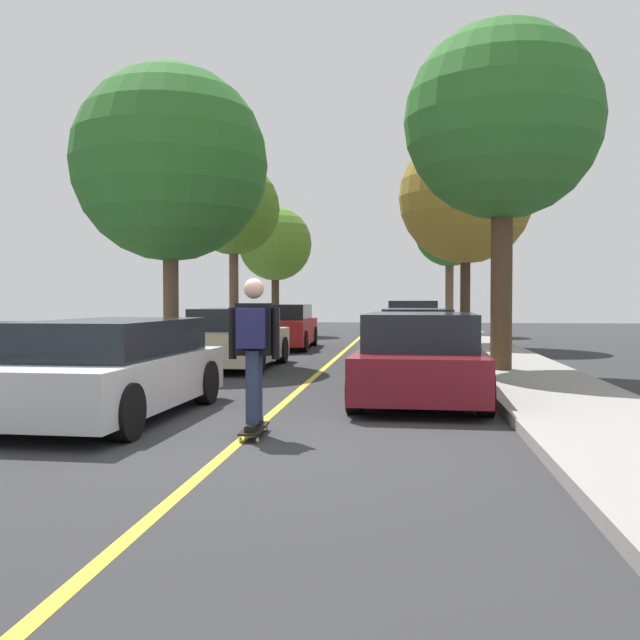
# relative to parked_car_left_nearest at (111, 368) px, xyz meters

# --- Properties ---
(ground) EXTENTS (80.00, 80.00, 0.00)m
(ground) POSITION_rel_parked_car_left_nearest_xyz_m (2.03, -1.06, -0.65)
(ground) COLOR #2D2D30
(sidewalk_right) EXTENTS (2.13, 56.00, 0.14)m
(sidewalk_right) POSITION_rel_parked_car_left_nearest_xyz_m (6.18, -1.06, -0.58)
(sidewalk_right) COLOR gray
(sidewalk_right) RESTS_ON ground
(center_line) EXTENTS (0.12, 39.20, 0.01)m
(center_line) POSITION_rel_parked_car_left_nearest_xyz_m (2.03, 2.94, -0.64)
(center_line) COLOR gold
(center_line) RESTS_ON ground
(parked_car_left_nearest) EXTENTS (2.02, 4.27, 1.28)m
(parked_car_left_nearest) POSITION_rel_parked_car_left_nearest_xyz_m (0.00, 0.00, 0.00)
(parked_car_left_nearest) COLOR #B7B7BC
(parked_car_left_nearest) RESTS_ON ground
(parked_car_left_near) EXTENTS (1.97, 4.10, 1.34)m
(parked_car_left_near) POSITION_rel_parked_car_left_nearest_xyz_m (-0.00, 6.84, 0.01)
(parked_car_left_near) COLOR #BCAD89
(parked_car_left_near) RESTS_ON ground
(parked_car_left_far) EXTENTS (2.01, 4.32, 1.39)m
(parked_car_left_far) POSITION_rel_parked_car_left_nearest_xyz_m (-0.00, 13.18, 0.04)
(parked_car_left_far) COLOR maroon
(parked_car_left_far) RESTS_ON ground
(parked_car_right_nearest) EXTENTS (2.06, 4.39, 1.34)m
(parked_car_right_nearest) POSITION_rel_parked_car_left_nearest_xyz_m (4.06, 2.15, 0.01)
(parked_car_right_nearest) COLOR maroon
(parked_car_right_nearest) RESTS_ON ground
(parked_car_right_near) EXTENTS (2.04, 4.54, 1.32)m
(parked_car_right_near) POSITION_rel_parked_car_left_nearest_xyz_m (4.06, 8.66, 0.02)
(parked_car_right_near) COLOR #38383D
(parked_car_right_near) RESTS_ON ground
(parked_car_right_far) EXTENTS (1.93, 4.17, 1.51)m
(parked_car_right_far) POSITION_rel_parked_car_left_nearest_xyz_m (4.06, 15.09, 0.09)
(parked_car_right_far) COLOR white
(parked_car_right_far) RESTS_ON ground
(street_tree_left_nearest) EXTENTS (4.60, 4.60, 6.91)m
(street_tree_left_nearest) POSITION_rel_parked_car_left_nearest_xyz_m (-1.68, 7.45, 4.09)
(street_tree_left_nearest) COLOR brown
(street_tree_left_nearest) RESTS_ON sidewalk_left
(street_tree_left_near) EXTENTS (3.00, 3.00, 5.85)m
(street_tree_left_near) POSITION_rel_parked_car_left_nearest_xyz_m (-1.68, 13.75, 3.81)
(street_tree_left_near) COLOR brown
(street_tree_left_near) RESTS_ON sidewalk_left
(street_tree_left_far) EXTENTS (3.14, 3.14, 5.36)m
(street_tree_left_far) POSITION_rel_parked_car_left_nearest_xyz_m (-1.68, 21.26, 3.26)
(street_tree_left_far) COLOR #3D2D1E
(street_tree_left_far) RESTS_ON sidewalk_left
(street_tree_right_nearest) EXTENTS (3.92, 3.92, 6.94)m
(street_tree_right_nearest) POSITION_rel_parked_car_left_nearest_xyz_m (5.75, 5.75, 4.44)
(street_tree_right_nearest) COLOR #4C3823
(street_tree_right_nearest) RESTS_ON sidewalk_right
(street_tree_right_near) EXTENTS (4.24, 4.24, 6.79)m
(street_tree_right_near) POSITION_rel_parked_car_left_nearest_xyz_m (5.75, 14.25, 4.15)
(street_tree_right_near) COLOR #3D2D1E
(street_tree_right_near) RESTS_ON sidewalk_right
(street_tree_right_far) EXTENTS (3.02, 3.02, 5.85)m
(street_tree_right_far) POSITION_rel_parked_car_left_nearest_xyz_m (5.75, 22.22, 3.79)
(street_tree_right_far) COLOR brown
(street_tree_right_far) RESTS_ON sidewalk_right
(fire_hydrant) EXTENTS (0.20, 0.20, 0.70)m
(fire_hydrant) POSITION_rel_parked_car_left_nearest_xyz_m (-1.50, 2.99, -0.16)
(fire_hydrant) COLOR #B2140F
(fire_hydrant) RESTS_ON sidewalk_left
(streetlamp) EXTENTS (0.36, 0.24, 4.75)m
(streetlamp) POSITION_rel_parked_car_left_nearest_xyz_m (5.81, 14.82, 2.26)
(streetlamp) COLOR #38383D
(streetlamp) RESTS_ON sidewalk_right
(skateboard) EXTENTS (0.25, 0.85, 0.10)m
(skateboard) POSITION_rel_parked_car_left_nearest_xyz_m (2.13, -1.04, -0.56)
(skateboard) COLOR black
(skateboard) RESTS_ON ground
(skateboarder) EXTENTS (0.58, 0.70, 1.68)m
(skateboarder) POSITION_rel_parked_car_left_nearest_xyz_m (2.13, -1.07, 0.41)
(skateboarder) COLOR black
(skateboarder) RESTS_ON skateboard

